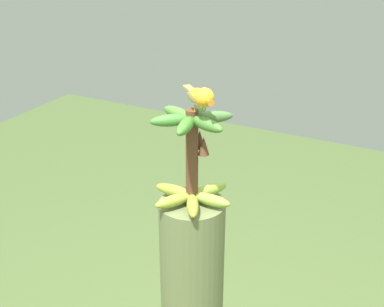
{
  "coord_description": "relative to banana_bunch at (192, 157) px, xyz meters",
  "views": [
    {
      "loc": [
        -1.35,
        -0.7,
        2.25
      ],
      "look_at": [
        0.0,
        0.0,
        1.56
      ],
      "focal_mm": 49.43,
      "sensor_mm": 36.0,
      "label": 1
    }
  ],
  "objects": [
    {
      "name": "perched_bird",
      "position": [
        -0.02,
        -0.04,
        0.21
      ],
      "size": [
        0.15,
        0.17,
        0.09
      ],
      "color": "#C68933",
      "rests_on": "banana_bunch"
    },
    {
      "name": "banana_bunch",
      "position": [
        0.0,
        0.0,
        0.0
      ],
      "size": [
        0.26,
        0.27,
        0.33
      ],
      "color": "brown",
      "rests_on": "banana_tree"
    }
  ]
}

